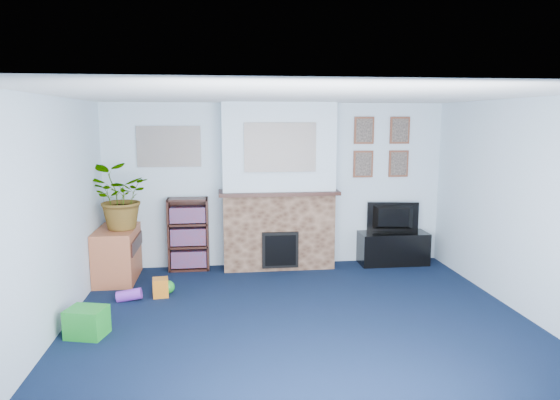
{
  "coord_description": "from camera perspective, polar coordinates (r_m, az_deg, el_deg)",
  "views": [
    {
      "loc": [
        -0.82,
        -5.03,
        2.17
      ],
      "look_at": [
        -0.12,
        0.83,
        1.21
      ],
      "focal_mm": 32.0,
      "sensor_mm": 36.0,
      "label": 1
    }
  ],
  "objects": [
    {
      "name": "tv_stand",
      "position": [
        7.76,
        12.78,
        -5.49
      ],
      "size": [
        1.02,
        0.43,
        0.48
      ],
      "primitive_type": "cube",
      "color": "black",
      "rests_on": "ground"
    },
    {
      "name": "portrait_tl",
      "position": [
        7.57,
        9.58,
        7.85
      ],
      "size": [
        0.3,
        0.03,
        0.4
      ],
      "primitive_type": "cube",
      "color": "brown",
      "rests_on": "wall_back"
    },
    {
      "name": "chimney_breast",
      "position": [
        7.19,
        -0.18,
        1.38
      ],
      "size": [
        1.72,
        0.5,
        2.4
      ],
      "color": "brown",
      "rests_on": "ground"
    },
    {
      "name": "toy_block",
      "position": [
        6.42,
        -13.49,
        -9.73
      ],
      "size": [
        0.21,
        0.21,
        0.23
      ],
      "primitive_type": "cube",
      "rotation": [
        0.0,
        0.0,
        0.13
      ],
      "color": "orange",
      "rests_on": "ground"
    },
    {
      "name": "floor",
      "position": [
        5.54,
        2.36,
        -13.81
      ],
      "size": [
        5.0,
        4.5,
        0.01
      ],
      "primitive_type": "cube",
      "color": "black",
      "rests_on": "ground"
    },
    {
      "name": "mantel_candle",
      "position": [
        7.18,
        2.29,
        1.73
      ],
      "size": [
        0.06,
        0.06,
        0.18
      ],
      "primitive_type": "cylinder",
      "color": "#B2BFC6",
      "rests_on": "chimney_breast"
    },
    {
      "name": "bookshelf",
      "position": [
        7.34,
        -10.4,
        -4.03
      ],
      "size": [
        0.58,
        0.28,
        1.05
      ],
      "color": "black",
      "rests_on": "ground"
    },
    {
      "name": "wall_front",
      "position": [
        3.06,
        9.32,
        -9.35
      ],
      "size": [
        5.0,
        0.04,
        2.4
      ],
      "primitive_type": "cube",
      "color": "silver",
      "rests_on": "ground"
    },
    {
      "name": "portrait_br",
      "position": [
        7.76,
        13.38,
        4.06
      ],
      "size": [
        0.3,
        0.03,
        0.4
      ],
      "primitive_type": "cube",
      "color": "brown",
      "rests_on": "wall_back"
    },
    {
      "name": "toy_tube",
      "position": [
        6.38,
        -16.85,
        -10.37
      ],
      "size": [
        0.31,
        0.14,
        0.18
      ],
      "primitive_type": "cylinder",
      "rotation": [
        0.0,
        1.43,
        0.0
      ],
      "color": "purple",
      "rests_on": "ground"
    },
    {
      "name": "mantel_can",
      "position": [
        7.26,
        5.69,
        1.62
      ],
      "size": [
        0.06,
        0.06,
        0.11
      ],
      "primitive_type": "cylinder",
      "color": "orange",
      "rests_on": "chimney_breast"
    },
    {
      "name": "wall_back",
      "position": [
        7.39,
        -0.36,
        1.72
      ],
      "size": [
        5.0,
        0.04,
        2.4
      ],
      "primitive_type": "cube",
      "color": "silver",
      "rests_on": "ground"
    },
    {
      "name": "toy_ball",
      "position": [
        6.51,
        -12.66,
        -9.61
      ],
      "size": [
        0.16,
        0.16,
        0.16
      ],
      "primitive_type": "sphere",
      "color": "#198C26",
      "rests_on": "ground"
    },
    {
      "name": "ceiling",
      "position": [
        5.1,
        2.54,
        11.84
      ],
      "size": [
        5.0,
        4.5,
        0.01
      ],
      "primitive_type": "cube",
      "color": "white",
      "rests_on": "wall_back"
    },
    {
      "name": "mantel_clock",
      "position": [
        7.13,
        -1.08,
        1.6
      ],
      "size": [
        0.11,
        0.07,
        0.15
      ],
      "primitive_type": "cube",
      "color": "gold",
      "rests_on": "chimney_breast"
    },
    {
      "name": "wall_left",
      "position": [
        5.39,
        -24.83,
        -1.97
      ],
      "size": [
        0.04,
        4.5,
        2.4
      ],
      "primitive_type": "cube",
      "color": "silver",
      "rests_on": "ground"
    },
    {
      "name": "sideboard",
      "position": [
        7.16,
        -18.09,
        -5.93
      ],
      "size": [
        0.51,
        0.91,
        0.71
      ],
      "primitive_type": "cube",
      "color": "#AB5836",
      "rests_on": "ground"
    },
    {
      "name": "collage_left",
      "position": [
        7.31,
        -12.58,
        5.98
      ],
      "size": [
        0.9,
        0.03,
        0.58
      ],
      "primitive_type": "cube",
      "color": "gray",
      "rests_on": "wall_back"
    },
    {
      "name": "wall_right",
      "position": [
        6.11,
        26.28,
        -0.84
      ],
      "size": [
        0.04,
        4.5,
        2.4
      ],
      "primitive_type": "cube",
      "color": "silver",
      "rests_on": "ground"
    },
    {
      "name": "green_crate",
      "position": [
        5.52,
        -21.2,
        -12.95
      ],
      "size": [
        0.43,
        0.38,
        0.29
      ],
      "primitive_type": "cube",
      "rotation": [
        0.0,
        0.0,
        -0.27
      ],
      "color": "#198C26",
      "rests_on": "ground"
    },
    {
      "name": "television",
      "position": [
        7.67,
        12.86,
        -1.98
      ],
      "size": [
        0.78,
        0.22,
        0.44
      ],
      "primitive_type": "imported",
      "rotation": [
        0.0,
        0.0,
        2.99
      ],
      "color": "black",
      "rests_on": "tv_stand"
    },
    {
      "name": "portrait_tr",
      "position": [
        7.74,
        13.52,
        7.75
      ],
      "size": [
        0.3,
        0.03,
        0.4
      ],
      "primitive_type": "cube",
      "color": "brown",
      "rests_on": "wall_back"
    },
    {
      "name": "collage_main",
      "position": [
        6.92,
        0.03,
        6.03
      ],
      "size": [
        1.0,
        0.03,
        0.68
      ],
      "primitive_type": "cube",
      "color": "gray",
      "rests_on": "chimney_breast"
    },
    {
      "name": "potted_plant",
      "position": [
        6.94,
        -18.09,
        0.26
      ],
      "size": [
        0.81,
        0.71,
        0.86
      ],
      "primitive_type": "imported",
      "rotation": [
        0.0,
        0.0,
        3.19
      ],
      "color": "#26661E",
      "rests_on": "sideboard"
    },
    {
      "name": "portrait_bl",
      "position": [
        7.59,
        9.48,
        4.07
      ],
      "size": [
        0.3,
        0.03,
        0.4
      ],
      "primitive_type": "cube",
      "color": "brown",
      "rests_on": "wall_back"
    },
    {
      "name": "mantel_teddy",
      "position": [
        7.1,
        -5.1,
        1.49
      ],
      "size": [
        0.12,
        0.12,
        0.12
      ],
      "primitive_type": "sphere",
      "color": "gray",
      "rests_on": "chimney_breast"
    }
  ]
}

